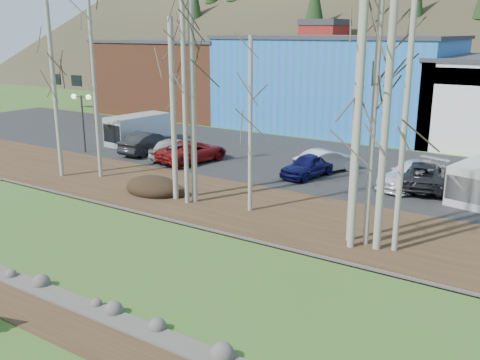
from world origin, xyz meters
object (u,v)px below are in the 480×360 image
Objects in this scene: car_1 at (148,143)px; car_0 at (173,148)px; car_3 at (309,165)px; van_grey at (136,130)px; van_white at (480,181)px; car_5 at (423,175)px; street_lamp at (82,107)px; car_2 at (192,151)px; car_4 at (326,161)px; car_6 at (412,175)px.

car_0 is at bearing 172.20° from car_1.
car_0 is 10.05m from car_3.
van_grey is at bearing -34.46° from car_1.
car_5 is at bearing 177.10° from van_white.
street_lamp is 8.97m from car_2.
street_lamp reaches higher than van_white.
van_white is (9.13, -1.05, 0.30)m from car_4.
van_white is (3.10, -0.78, 0.27)m from car_5.
car_4 is at bearing 6.86° from van_grey.
car_6 reaches higher than car_2.
car_1 is 0.92× the size of car_2.
car_0 reaches higher than car_4.
car_5 is 1.08× the size of van_white.
street_lamp is 0.98× the size of car_0.
van_white is 25.24m from van_grey.
car_3 is (8.25, 0.87, -0.01)m from car_2.
car_0 is 0.82× the size of van_grey.
car_1 is at bearing -7.77° from car_5.
car_4 is (0.41, 1.67, 0.00)m from car_3.
van_white is at bearing -5.08° from street_lamp.
street_lamp is at bearing 23.90° from car_2.
van_white reaches higher than car_6.
car_6 is (22.50, 3.94, -2.60)m from street_lamp.
car_1 is 1.10× the size of car_4.
street_lamp reaches higher than car_3.
van_white reaches higher than car_1.
car_5 is 22.13m from van_grey.
street_lamp is at bearing -153.43° from car_6.
street_lamp is 0.80× the size of car_5.
car_1 is 0.96× the size of van_white.
car_6 is at bearing -161.68° from car_4.
car_6 is at bearing 17.65° from car_5.
van_white is (9.53, 0.61, 0.31)m from car_3.
van_grey is at bearing -13.85° from car_5.
car_5 reaches higher than car_6.
car_2 is 17.85m from van_white.
car_6 is at bearing -176.63° from car_1.
street_lamp is at bearing -95.70° from van_grey.
car_2 is 0.97× the size of van_grey.
van_white is at bearing -178.64° from car_1.
street_lamp reaches higher than car_2.
car_1 reaches higher than car_3.
car_4 is 9.19m from van_white.
car_4 is (10.42, 2.50, -0.03)m from car_0.
car_3 is (12.54, 0.56, -0.08)m from car_1.
car_1 reaches higher than car_6.
car_5 is (23.04, 4.27, -2.58)m from street_lamp.
van_grey reaches higher than car_3.
car_1 is 4.30m from car_2.
car_3 is at bearing -163.54° from car_2.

